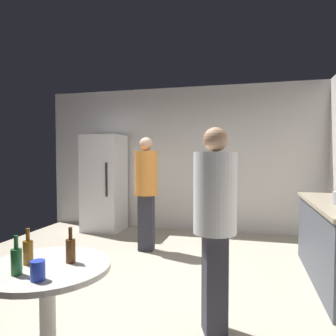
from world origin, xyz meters
TOP-DOWN VIEW (x-y plane):
  - ground_plane at (0.00, 0.00)m, footprint 5.20×5.20m
  - wall_back at (0.00, 2.63)m, footprint 5.32×0.06m
  - refrigerator at (-1.36, 2.20)m, footprint 0.70×0.68m
  - foreground_table at (0.05, -1.49)m, footprint 0.80×0.80m
  - beer_bottle_amber at (-0.08, -1.50)m, footprint 0.06×0.06m
  - beer_bottle_brown at (0.17, -1.41)m, footprint 0.06×0.06m
  - beer_bottle_green at (-0.02, -1.67)m, footprint 0.06×0.06m
  - plastic_cup_blue at (0.15, -1.71)m, footprint 0.08×0.08m
  - person_in_white_shirt at (1.03, -0.72)m, footprint 0.43×0.43m
  - person_in_orange_shirt at (-0.19, 1.21)m, footprint 0.35×0.35m

SIDE VIEW (x-z plane):
  - ground_plane at x=0.00m, z-range -0.10..0.00m
  - foreground_table at x=0.05m, z-range 0.26..1.00m
  - plastic_cup_blue at x=0.15m, z-range 0.73..0.85m
  - beer_bottle_amber at x=-0.08m, z-range 0.70..0.93m
  - beer_bottle_brown at x=0.17m, z-range 0.70..0.93m
  - beer_bottle_green at x=-0.02m, z-range 0.70..0.93m
  - refrigerator at x=-1.36m, z-range 0.00..1.80m
  - person_in_white_shirt at x=1.03m, z-range 0.14..1.79m
  - person_in_orange_shirt at x=-0.19m, z-range 0.14..1.83m
  - wall_back at x=0.00m, z-range 0.00..2.70m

